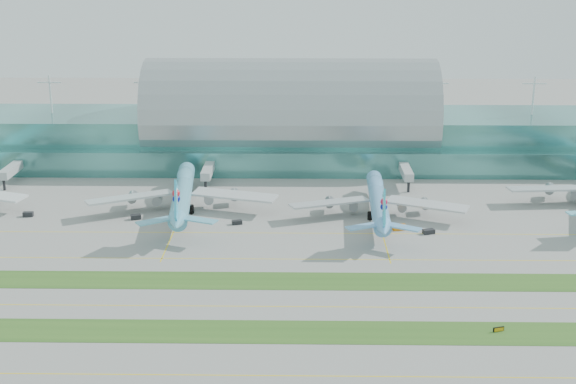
{
  "coord_description": "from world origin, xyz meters",
  "views": [
    {
      "loc": [
        3.95,
        -198.39,
        86.93
      ],
      "look_at": [
        0.0,
        55.0,
        9.0
      ],
      "focal_mm": 50.0,
      "sensor_mm": 36.0,
      "label": 1
    }
  ],
  "objects_px": {
    "airliner_c": "(378,200)",
    "terminal": "(291,128)",
    "taxiway_sign_east": "(499,329)",
    "airliner_b": "(183,192)"
  },
  "relations": [
    {
      "from": "terminal",
      "to": "airliner_b",
      "type": "height_order",
      "value": "terminal"
    },
    {
      "from": "terminal",
      "to": "airliner_c",
      "type": "height_order",
      "value": "terminal"
    },
    {
      "from": "airliner_c",
      "to": "terminal",
      "type": "bearing_deg",
      "value": 115.05
    },
    {
      "from": "airliner_c",
      "to": "taxiway_sign_east",
      "type": "xyz_separation_m",
      "value": [
        20.84,
        -84.26,
        -5.18
      ]
    },
    {
      "from": "terminal",
      "to": "taxiway_sign_east",
      "type": "distance_m",
      "value": 164.44
    },
    {
      "from": "airliner_b",
      "to": "airliner_c",
      "type": "relative_size",
      "value": 1.09
    },
    {
      "from": "terminal",
      "to": "airliner_c",
      "type": "bearing_deg",
      "value": -67.21
    },
    {
      "from": "airliner_c",
      "to": "taxiway_sign_east",
      "type": "distance_m",
      "value": 86.96
    },
    {
      "from": "taxiway_sign_east",
      "to": "airliner_c",
      "type": "bearing_deg",
      "value": 86.3
    },
    {
      "from": "airliner_c",
      "to": "taxiway_sign_east",
      "type": "relative_size",
      "value": 24.39
    }
  ]
}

